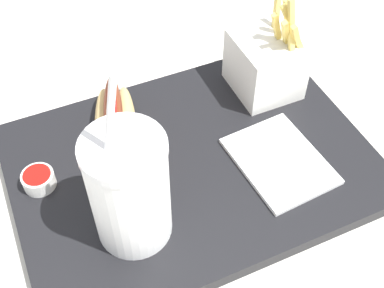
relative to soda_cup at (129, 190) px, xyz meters
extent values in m
cube|color=silver|center=(-0.10, -0.06, -0.10)|extent=(2.40, 2.40, 0.02)
cube|color=black|center=(-0.10, -0.06, -0.08)|extent=(0.45, 0.32, 0.02)
cylinder|color=white|center=(0.00, 0.00, -0.01)|extent=(0.08, 0.08, 0.13)
cylinder|color=white|center=(0.00, 0.00, 0.07)|extent=(0.09, 0.09, 0.01)
cylinder|color=white|center=(0.01, 0.00, 0.11)|extent=(0.02, 0.01, 0.09)
cube|color=white|center=(-0.25, -0.15, -0.03)|extent=(0.08, 0.09, 0.08)
cube|color=#E5C660|center=(-0.28, -0.15, 0.03)|extent=(0.02, 0.02, 0.07)
cube|color=#E5C660|center=(-0.27, -0.13, 0.03)|extent=(0.04, 0.04, 0.08)
cube|color=#E5C660|center=(-0.26, -0.12, 0.03)|extent=(0.01, 0.03, 0.08)
cube|color=#E5C660|center=(-0.27, -0.12, 0.03)|extent=(0.03, 0.02, 0.05)
cube|color=#E5C660|center=(-0.26, -0.13, 0.03)|extent=(0.03, 0.02, 0.06)
cube|color=#E5C660|center=(-0.26, -0.15, 0.03)|extent=(0.02, 0.01, 0.06)
cube|color=#E5C660|center=(-0.27, -0.17, 0.02)|extent=(0.02, 0.03, 0.08)
ellipsoid|color=tan|center=(-0.01, -0.14, -0.06)|extent=(0.07, 0.16, 0.03)
ellipsoid|color=tan|center=(-0.04, -0.13, -0.06)|extent=(0.07, 0.16, 0.03)
ellipsoid|color=maroon|center=(-0.02, -0.13, -0.03)|extent=(0.06, 0.15, 0.02)
ellipsoid|color=red|center=(-0.02, -0.13, -0.01)|extent=(0.04, 0.11, 0.01)
cylinder|color=white|center=(0.09, -0.10, -0.06)|extent=(0.04, 0.04, 0.02)
cylinder|color=#B2140F|center=(0.09, -0.10, -0.05)|extent=(0.03, 0.03, 0.01)
cube|color=white|center=(-0.20, -0.02, -0.07)|extent=(0.11, 0.14, 0.01)
camera|label=1|loc=(0.06, 0.30, 0.42)|focal=46.68mm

